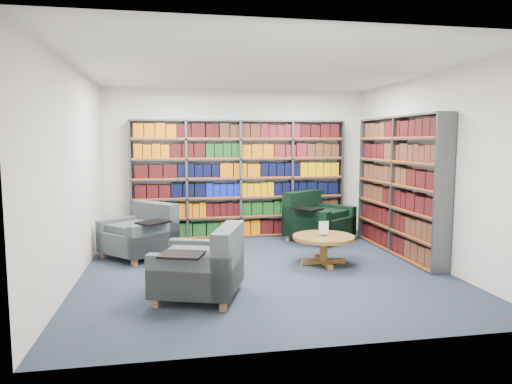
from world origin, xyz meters
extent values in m
cube|color=#19202F|center=(0.00, 0.00, -0.01)|extent=(5.00, 5.00, 0.01)
cube|color=white|center=(0.00, 0.00, 2.80)|extent=(5.00, 5.00, 0.01)
cube|color=silver|center=(0.00, 2.50, 1.40)|extent=(5.00, 0.01, 2.80)
cube|color=silver|center=(0.00, -2.50, 1.40)|extent=(5.00, 0.01, 2.80)
cube|color=silver|center=(-2.50, 0.00, 1.40)|extent=(0.01, 5.00, 2.80)
cube|color=silver|center=(2.50, 0.00, 1.40)|extent=(0.01, 5.00, 2.80)
cube|color=#47494F|center=(0.00, 2.34, 1.10)|extent=(4.00, 0.28, 2.20)
cube|color=silver|center=(0.00, 2.47, 1.10)|extent=(4.00, 0.02, 2.20)
cube|color=#D84C0A|center=(0.00, 2.21, 1.10)|extent=(4.00, 0.01, 2.20)
cube|color=#561219|center=(0.00, 2.34, 0.18)|extent=(3.88, 0.21, 0.29)
cube|color=#561219|center=(0.00, 2.34, 0.54)|extent=(3.88, 0.21, 0.29)
cube|color=black|center=(0.00, 2.34, 0.91)|extent=(3.88, 0.21, 0.29)
cube|color=black|center=(0.00, 2.34, 1.28)|extent=(3.88, 0.21, 0.29)
cube|color=#B15906|center=(0.00, 2.34, 1.64)|extent=(3.88, 0.21, 0.29)
cube|color=#B15906|center=(0.00, 2.34, 2.01)|extent=(3.88, 0.21, 0.29)
cube|color=#47494F|center=(2.34, 0.60, 1.10)|extent=(0.28, 2.50, 2.20)
cube|color=silver|center=(2.47, 0.60, 1.10)|extent=(0.02, 2.50, 2.20)
cube|color=#D84C0A|center=(2.21, 0.60, 1.10)|extent=(0.02, 2.50, 2.20)
cube|color=black|center=(2.34, 0.60, 0.18)|extent=(0.21, 2.38, 0.29)
cube|color=black|center=(2.34, 0.60, 0.54)|extent=(0.21, 2.38, 0.29)
cube|color=#402114|center=(2.34, 0.60, 0.91)|extent=(0.21, 2.38, 0.29)
cube|color=#402114|center=(2.34, 0.60, 1.28)|extent=(0.21, 2.38, 0.29)
cube|color=black|center=(2.34, 0.60, 1.64)|extent=(0.21, 2.38, 0.29)
cube|color=#402114|center=(2.34, 0.60, 2.01)|extent=(0.21, 2.38, 0.29)
cube|color=#061A3D|center=(-1.80, 1.08, 0.26)|extent=(1.29, 1.29, 0.32)
cube|color=#061A3D|center=(-1.54, 1.32, 0.47)|extent=(0.77, 0.81, 0.73)
cube|color=#061A3D|center=(-2.06, 1.36, 0.35)|extent=(0.77, 0.72, 0.49)
cube|color=#061A3D|center=(-1.54, 0.79, 0.35)|extent=(0.77, 0.72, 0.49)
cube|color=black|center=(-1.54, 0.72, 0.61)|extent=(0.56, 0.56, 0.03)
cube|color=brown|center=(-2.33, 1.10, 0.05)|extent=(0.10, 0.10, 0.10)
cube|color=brown|center=(-1.82, 0.55, 0.05)|extent=(0.10, 0.10, 0.10)
cube|color=brown|center=(-1.78, 1.61, 0.05)|extent=(0.10, 0.10, 0.10)
cube|color=brown|center=(-1.27, 1.05, 0.05)|extent=(0.10, 0.10, 0.10)
cube|color=black|center=(1.38, 1.72, 0.28)|extent=(1.37, 1.37, 0.35)
cube|color=black|center=(1.15, 2.02, 0.50)|extent=(0.91, 0.76, 0.78)
cube|color=black|center=(1.05, 1.47, 0.37)|extent=(0.71, 0.87, 0.52)
cube|color=black|center=(1.71, 1.97, 0.37)|extent=(0.71, 0.87, 0.52)
cube|color=black|center=(1.04, 1.40, 0.65)|extent=(0.58, 0.60, 0.03)
cube|color=brown|center=(1.30, 1.16, 0.05)|extent=(0.11, 0.11, 0.11)
cube|color=brown|center=(1.94, 1.64, 0.05)|extent=(0.11, 0.11, 0.11)
cube|color=brown|center=(0.82, 1.80, 0.05)|extent=(0.11, 0.11, 0.11)
cube|color=brown|center=(1.46, 2.28, 0.05)|extent=(0.11, 0.11, 0.11)
cube|color=#061A3D|center=(-0.97, -0.98, 0.27)|extent=(1.17, 1.17, 0.33)
cube|color=#061A3D|center=(-0.63, -1.09, 0.47)|extent=(0.49, 0.94, 0.74)
cube|color=#061A3D|center=(-0.85, -0.61, 0.35)|extent=(0.92, 0.43, 0.49)
cube|color=#061A3D|center=(-1.09, -1.35, 0.35)|extent=(0.92, 0.43, 0.49)
cube|color=black|center=(-1.16, -1.38, 0.62)|extent=(0.54, 0.47, 0.03)
cube|color=brown|center=(-1.21, -0.50, 0.05)|extent=(0.09, 0.09, 0.10)
cube|color=brown|center=(-1.45, -1.22, 0.05)|extent=(0.09, 0.09, 0.10)
cube|color=brown|center=(-0.49, -0.74, 0.05)|extent=(0.09, 0.09, 0.10)
cube|color=brown|center=(-0.73, -1.46, 0.05)|extent=(0.09, 0.09, 0.10)
cylinder|color=#99652D|center=(0.94, 0.15, 0.41)|extent=(0.91, 0.91, 0.05)
cylinder|color=#99652D|center=(0.94, 0.15, 0.20)|extent=(0.12, 0.12, 0.36)
cube|color=#99652D|center=(0.94, 0.15, 0.04)|extent=(0.66, 0.08, 0.06)
cube|color=#99652D|center=(0.94, 0.15, 0.04)|extent=(0.08, 0.66, 0.06)
cube|color=black|center=(0.94, 0.15, 0.44)|extent=(0.10, 0.05, 0.01)
cube|color=white|center=(0.94, 0.15, 0.54)|extent=(0.14, 0.01, 0.20)
cube|color=#145926|center=(0.94, 0.16, 0.54)|extent=(0.16, 0.00, 0.22)
camera|label=1|loc=(-1.22, -6.19, 1.81)|focal=32.00mm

